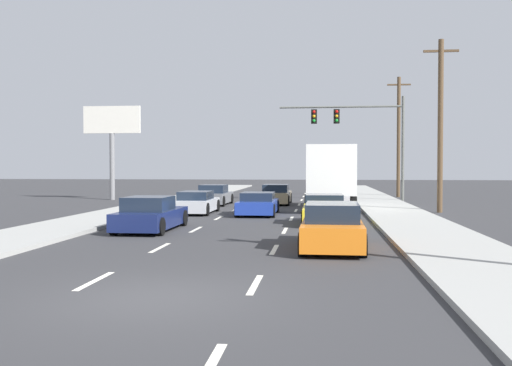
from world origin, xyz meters
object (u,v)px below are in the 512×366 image
(car_blue, at_px, (258,204))
(car_yellow, at_px, (324,211))
(car_gray, at_px, (214,196))
(car_navy, at_px, (150,215))
(car_tan, at_px, (276,195))
(car_silver, at_px, (196,203))
(traffic_signal_mast, at_px, (352,125))
(utility_pole_far, at_px, (399,135))
(roadside_billboard, at_px, (112,133))
(utility_pole_mid, at_px, (440,124))
(car_orange, at_px, (332,227))
(box_truck, at_px, (330,174))

(car_blue, height_order, car_yellow, car_yellow)
(car_gray, relative_size, car_yellow, 1.02)
(car_navy, bearing_deg, car_tan, 77.32)
(car_silver, height_order, traffic_signal_mast, traffic_signal_mast)
(utility_pole_far, distance_m, roadside_billboard, 21.85)
(car_tan, relative_size, utility_pole_mid, 0.49)
(car_orange, bearing_deg, traffic_signal_mast, 85.55)
(car_navy, distance_m, car_yellow, 7.25)
(car_silver, relative_size, car_navy, 0.90)
(car_silver, distance_m, roadside_billboard, 14.78)
(car_yellow, xyz_separation_m, utility_pole_far, (5.93, 22.05, 4.27))
(car_blue, relative_size, car_orange, 0.96)
(car_tan, relative_size, car_blue, 1.01)
(roadside_billboard, bearing_deg, utility_pole_far, 16.19)
(car_yellow, bearing_deg, car_silver, 143.86)
(car_tan, bearing_deg, car_orange, -80.94)
(traffic_signal_mast, xyz_separation_m, roadside_billboard, (-17.03, 0.16, -0.42))
(car_silver, height_order, car_yellow, car_yellow)
(car_gray, relative_size, utility_pole_mid, 0.46)
(car_silver, distance_m, car_blue, 3.24)
(car_navy, xyz_separation_m, car_yellow, (6.51, 3.19, -0.01))
(box_truck, bearing_deg, car_tan, 126.94)
(car_tan, distance_m, utility_pole_far, 13.70)
(car_gray, distance_m, roadside_billboard, 10.40)
(car_orange, relative_size, utility_pole_mid, 0.51)
(car_gray, distance_m, box_truck, 7.98)
(car_gray, distance_m, car_orange, 19.85)
(car_tan, height_order, utility_pole_mid, utility_pole_mid)
(car_silver, bearing_deg, car_tan, 65.98)
(car_orange, distance_m, roadside_billboard, 28.08)
(car_silver, relative_size, car_yellow, 0.99)
(car_silver, relative_size, box_truck, 0.50)
(car_blue, bearing_deg, car_gray, 116.62)
(car_blue, distance_m, car_orange, 12.07)
(traffic_signal_mast, distance_m, roadside_billboard, 17.04)
(car_orange, bearing_deg, car_tan, 99.06)
(roadside_billboard, bearing_deg, car_orange, -56.71)
(car_yellow, relative_size, utility_pole_mid, 0.45)
(car_silver, bearing_deg, car_yellow, -36.14)
(utility_pole_mid, distance_m, utility_pole_far, 15.27)
(traffic_signal_mast, bearing_deg, car_orange, -94.45)
(utility_pole_mid, bearing_deg, car_silver, -170.64)
(utility_pole_mid, bearing_deg, car_navy, -141.57)
(car_blue, xyz_separation_m, box_truck, (3.63, 3.77, 1.47))
(roadside_billboard, bearing_deg, traffic_signal_mast, -0.53)
(car_silver, xyz_separation_m, roadside_billboard, (-8.59, 11.24, 4.29))
(car_gray, relative_size, car_navy, 0.92)
(car_silver, bearing_deg, utility_pole_mid, 9.36)
(car_silver, bearing_deg, box_truck, 26.19)
(utility_pole_far, bearing_deg, traffic_signal_mast, -122.31)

